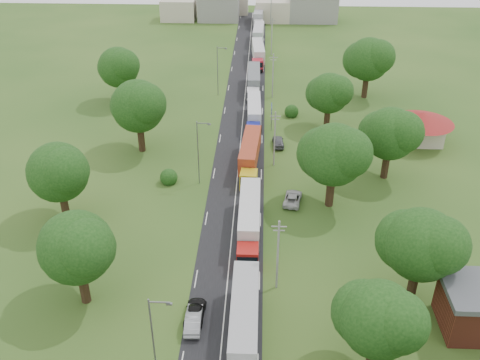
{
  "coord_description": "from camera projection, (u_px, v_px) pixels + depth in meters",
  "views": [
    {
      "loc": [
        3.41,
        -52.14,
        40.66
      ],
      "look_at": [
        0.66,
        11.16,
        3.0
      ],
      "focal_mm": 40.0,
      "sensor_mm": 36.0,
      "label": 1
    }
  ],
  "objects": [
    {
      "name": "ground",
      "position": [
        231.0,
        247.0,
        65.68
      ],
      "size": [
        260.0,
        260.0,
        0.0
      ],
      "primitive_type": "plane",
      "color": "#274918",
      "rests_on": "ground"
    },
    {
      "name": "road",
      "position": [
        238.0,
        167.0,
        82.86
      ],
      "size": [
        8.0,
        200.0,
        0.04
      ],
      "primitive_type": "cube",
      "color": "black",
      "rests_on": "ground"
    },
    {
      "name": "info_sign",
      "position": [
        272.0,
        112.0,
        94.01
      ],
      "size": [
        0.12,
        3.1,
        4.1
      ],
      "color": "slate",
      "rests_on": "ground"
    },
    {
      "name": "pole_1",
      "position": [
        278.0,
        254.0,
        57.07
      ],
      "size": [
        1.6,
        0.24,
        9.0
      ],
      "color": "gray",
      "rests_on": "ground"
    },
    {
      "name": "pole_2",
      "position": [
        275.0,
        138.0,
        81.12
      ],
      "size": [
        1.6,
        0.24,
        9.0
      ],
      "color": "gray",
      "rests_on": "ground"
    },
    {
      "name": "pole_3",
      "position": [
        273.0,
        75.0,
        105.17
      ],
      "size": [
        1.6,
        0.24,
        9.0
      ],
      "color": "gray",
      "rests_on": "ground"
    },
    {
      "name": "pole_4",
      "position": [
        272.0,
        36.0,
        129.21
      ],
      "size": [
        1.6,
        0.24,
        9.0
      ],
      "color": "gray",
      "rests_on": "ground"
    },
    {
      "name": "pole_5",
      "position": [
        271.0,
        9.0,
        153.26
      ],
      "size": [
        1.6,
        0.24,
        9.0
      ],
      "color": "gray",
      "rests_on": "ground"
    },
    {
      "name": "lamp_0",
      "position": [
        154.0,
        338.0,
        45.87
      ],
      "size": [
        2.03,
        0.22,
        10.0
      ],
      "color": "slate",
      "rests_on": "ground"
    },
    {
      "name": "lamp_1",
      "position": [
        199.0,
        150.0,
        75.93
      ],
      "size": [
        2.03,
        0.22,
        10.0
      ],
      "color": "slate",
      "rests_on": "ground"
    },
    {
      "name": "lamp_2",
      "position": [
        218.0,
        69.0,
        105.99
      ],
      "size": [
        2.03,
        0.22,
        10.0
      ],
      "color": "slate",
      "rests_on": "ground"
    },
    {
      "name": "tree_2",
      "position": [
        378.0,
        318.0,
        46.46
      ],
      "size": [
        8.0,
        8.0,
        10.1
      ],
      "color": "#382616",
      "rests_on": "ground"
    },
    {
      "name": "tree_3",
      "position": [
        421.0,
        244.0,
        54.51
      ],
      "size": [
        8.8,
        8.8,
        11.07
      ],
      "color": "#382616",
      "rests_on": "ground"
    },
    {
      "name": "tree_4",
      "position": [
        334.0,
        154.0,
        69.92
      ],
      "size": [
        9.6,
        9.6,
        12.05
      ],
      "color": "#382616",
      "rests_on": "ground"
    },
    {
      "name": "tree_5",
      "position": [
        390.0,
        133.0,
        76.76
      ],
      "size": [
        8.8,
        8.8,
        11.07
      ],
      "color": "#382616",
      "rests_on": "ground"
    },
    {
      "name": "tree_6",
      "position": [
        329.0,
        93.0,
        91.93
      ],
      "size": [
        8.0,
        8.0,
        10.1
      ],
      "color": "#382616",
      "rests_on": "ground"
    },
    {
      "name": "tree_7",
      "position": [
        368.0,
        59.0,
        103.86
      ],
      "size": [
        9.6,
        9.6,
        12.05
      ],
      "color": "#382616",
      "rests_on": "ground"
    },
    {
      "name": "tree_10",
      "position": [
        77.0,
        246.0,
        54.1
      ],
      "size": [
        8.8,
        8.8,
        11.07
      ],
      "color": "#382616",
      "rests_on": "ground"
    },
    {
      "name": "tree_11",
      "position": [
        58.0,
        172.0,
        67.24
      ],
      "size": [
        8.8,
        8.8,
        11.07
      ],
      "color": "#382616",
      "rests_on": "ground"
    },
    {
      "name": "tree_12",
      "position": [
        138.0,
        106.0,
        83.89
      ],
      "size": [
        9.6,
        9.6,
        12.05
      ],
      "color": "#382616",
      "rests_on": "ground"
    },
    {
      "name": "tree_13",
      "position": [
        118.0,
        67.0,
        101.67
      ],
      "size": [
        8.8,
        8.8,
        11.07
      ],
      "color": "#382616",
      "rests_on": "ground"
    },
    {
      "name": "house_cream",
      "position": [
        422.0,
        123.0,
        88.47
      ],
      "size": [
        10.08,
        10.08,
        5.8
      ],
      "color": "#BCB39C",
      "rests_on": "ground"
    },
    {
      "name": "distant_town",
      "position": [
        255.0,
        9.0,
        158.35
      ],
      "size": [
        52.0,
        8.0,
        8.0
      ],
      "color": "gray",
      "rests_on": "ground"
    },
    {
      "name": "truck_0",
      "position": [
        244.0,
        326.0,
        51.44
      ],
      "size": [
        2.65,
        15.43,
        4.28
      ],
      "color": "silver",
      "rests_on": "ground"
    },
    {
      "name": "truck_1",
      "position": [
        249.0,
        220.0,
        66.79
      ],
      "size": [
        2.61,
        15.07,
        4.18
      ],
      "color": "#AB1813",
      "rests_on": "ground"
    },
    {
      "name": "truck_2",
      "position": [
        250.0,
        155.0,
        81.73
      ],
      "size": [
        3.29,
        14.7,
        4.06
      ],
      "color": "gold",
      "rests_on": "ground"
    },
    {
      "name": "truck_3",
      "position": [
        254.0,
        113.0,
        95.79
      ],
      "size": [
        2.71,
        13.7,
        3.79
      ],
      "color": "navy",
      "rests_on": "ground"
    },
    {
      "name": "truck_4",
      "position": [
        254.0,
        81.0,
        109.68
      ],
      "size": [
        2.68,
        14.47,
        4.01
      ],
      "color": "silver",
      "rests_on": "ground"
    },
    {
      "name": "truck_5",
      "position": [
        258.0,
        54.0,
        125.23
      ],
      "size": [
        3.31,
        14.77,
        4.08
      ],
      "color": "#AB1A2A",
      "rests_on": "ground"
    },
    {
      "name": "truck_6",
      "position": [
        258.0,
        35.0,
        138.98
      ],
      "size": [
        2.89,
        14.67,
        4.06
      ],
      "color": "#26673B",
      "rests_on": "ground"
    },
    {
      "name": "truck_7",
      "position": [
        259.0,
        17.0,
        154.97
      ],
      "size": [
        3.11,
        15.05,
        4.16
      ],
      "color": "#A5A5A5",
      "rests_on": "ground"
    },
    {
      "name": "car_lane_mid",
      "position": [
        194.0,
        319.0,
        54.24
      ],
      "size": [
        1.7,
        4.64,
        1.52
      ],
      "primitive_type": "imported",
      "rotation": [
        0.0,
        0.0,
        3.16
      ],
      "color": "#96999D",
      "rests_on": "ground"
    },
    {
      "name": "car_lane_rear",
      "position": [
        195.0,
        313.0,
        55.13
      ],
      "size": [
        2.12,
        4.88,
        1.4
      ],
      "primitive_type": "imported",
      "rotation": [
        0.0,
        0.0,
        3.11
      ],
      "color": "black",
      "rests_on": "ground"
    },
    {
      "name": "car_verge_near",
      "position": [
        293.0,
        198.0,
        73.98
      ],
      "size": [
        3.06,
        5.19,
        1.35
      ],
      "primitive_type": "imported",
      "rotation": [
        0.0,
        0.0,
        2.97
      ],
      "color": "#B8B8B8",
      "rests_on": "ground"
    },
    {
      "name": "car_verge_far",
      "position": [
        278.0,
        142.0,
        88.87
      ],
      "size": [
        2.04,
        4.5,
        1.5
      ],
      "primitive_type": "imported",
      "rotation": [
        0.0,
        0.0,
        3.21
      ],
      "color": "#525359",
      "rests_on": "ground"
    }
  ]
}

